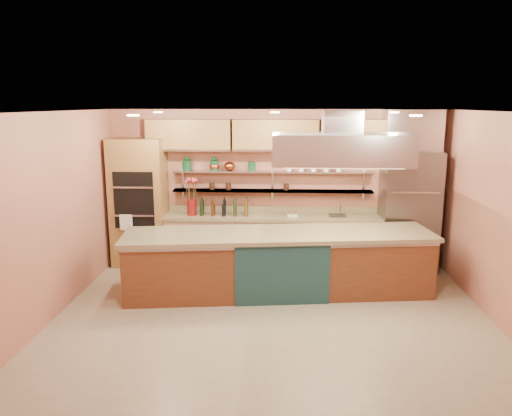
# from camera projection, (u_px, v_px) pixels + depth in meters

# --- Properties ---
(floor) EXTENTS (6.00, 5.00, 0.02)m
(floor) POSITION_uv_depth(u_px,v_px,m) (272.00, 315.00, 6.99)
(floor) COLOR gray
(floor) RESTS_ON ground
(ceiling) EXTENTS (6.00, 5.00, 0.02)m
(ceiling) POSITION_uv_depth(u_px,v_px,m) (274.00, 112.00, 6.41)
(ceiling) COLOR black
(ceiling) RESTS_ON wall_back
(wall_back) EXTENTS (6.00, 0.04, 2.80)m
(wall_back) POSITION_uv_depth(u_px,v_px,m) (275.00, 187.00, 9.14)
(wall_back) COLOR #B16B53
(wall_back) RESTS_ON floor
(wall_front) EXTENTS (6.00, 0.04, 2.80)m
(wall_front) POSITION_uv_depth(u_px,v_px,m) (268.00, 283.00, 4.26)
(wall_front) COLOR #B16B53
(wall_front) RESTS_ON floor
(wall_left) EXTENTS (0.04, 5.00, 2.80)m
(wall_left) POSITION_uv_depth(u_px,v_px,m) (55.00, 215.00, 6.85)
(wall_left) COLOR #B16B53
(wall_left) RESTS_ON floor
(wall_right) EXTENTS (0.04, 5.00, 2.80)m
(wall_right) POSITION_uv_depth(u_px,v_px,m) (501.00, 220.00, 6.55)
(wall_right) COLOR #B16B53
(wall_right) RESTS_ON floor
(oven_stack) EXTENTS (0.95, 0.64, 2.30)m
(oven_stack) POSITION_uv_depth(u_px,v_px,m) (139.00, 202.00, 9.00)
(oven_stack) COLOR olive
(oven_stack) RESTS_ON floor
(refrigerator) EXTENTS (0.95, 0.72, 2.10)m
(refrigerator) POSITION_uv_depth(u_px,v_px,m) (409.00, 211.00, 8.75)
(refrigerator) COLOR slate
(refrigerator) RESTS_ON floor
(back_counter) EXTENTS (3.84, 0.64, 0.93)m
(back_counter) POSITION_uv_depth(u_px,v_px,m) (272.00, 240.00, 9.04)
(back_counter) COLOR tan
(back_counter) RESTS_ON floor
(wall_shelf_lower) EXTENTS (3.60, 0.26, 0.03)m
(wall_shelf_lower) POSITION_uv_depth(u_px,v_px,m) (272.00, 191.00, 9.03)
(wall_shelf_lower) COLOR #B2B5B9
(wall_shelf_lower) RESTS_ON wall_back
(wall_shelf_upper) EXTENTS (3.60, 0.26, 0.03)m
(wall_shelf_upper) POSITION_uv_depth(u_px,v_px,m) (272.00, 172.00, 8.96)
(wall_shelf_upper) COLOR #B2B5B9
(wall_shelf_upper) RESTS_ON wall_back
(upper_cabinets) EXTENTS (4.60, 0.36, 0.55)m
(upper_cabinets) POSITION_uv_depth(u_px,v_px,m) (275.00, 135.00, 8.77)
(upper_cabinets) COLOR olive
(upper_cabinets) RESTS_ON wall_back
(range_hood) EXTENTS (2.00, 1.00, 0.45)m
(range_hood) POSITION_uv_depth(u_px,v_px,m) (341.00, 149.00, 7.32)
(range_hood) COLOR #B2B5B9
(range_hood) RESTS_ON ceiling
(ceiling_downlights) EXTENTS (4.00, 2.80, 0.02)m
(ceiling_downlights) POSITION_uv_depth(u_px,v_px,m) (274.00, 114.00, 6.61)
(ceiling_downlights) COLOR #FFE5A5
(ceiling_downlights) RESTS_ON ceiling
(island) EXTENTS (4.72, 1.57, 0.97)m
(island) POSITION_uv_depth(u_px,v_px,m) (279.00, 263.00, 7.72)
(island) COLOR brown
(island) RESTS_ON floor
(flower_vase) EXTENTS (0.21, 0.21, 0.30)m
(flower_vase) POSITION_uv_depth(u_px,v_px,m) (192.00, 207.00, 8.94)
(flower_vase) COLOR maroon
(flower_vase) RESTS_ON back_counter
(oil_bottle_cluster) EXTENTS (0.95, 0.54, 0.29)m
(oil_bottle_cluster) POSITION_uv_depth(u_px,v_px,m) (224.00, 208.00, 8.91)
(oil_bottle_cluster) COLOR black
(oil_bottle_cluster) RESTS_ON back_counter
(kitchen_scale) EXTENTS (0.21, 0.19, 0.10)m
(kitchen_scale) POSITION_uv_depth(u_px,v_px,m) (292.00, 214.00, 8.87)
(kitchen_scale) COLOR silver
(kitchen_scale) RESTS_ON back_counter
(bar_faucet) EXTENTS (0.03, 0.03, 0.20)m
(bar_faucet) POSITION_uv_depth(u_px,v_px,m) (340.00, 210.00, 8.92)
(bar_faucet) COLOR silver
(bar_faucet) RESTS_ON back_counter
(copper_kettle) EXTENTS (0.26, 0.26, 0.16)m
(copper_kettle) POSITION_uv_depth(u_px,v_px,m) (230.00, 166.00, 8.97)
(copper_kettle) COLOR #BD542B
(copper_kettle) RESTS_ON wall_shelf_upper
(green_canister) EXTENTS (0.18, 0.18, 0.16)m
(green_canister) POSITION_uv_depth(u_px,v_px,m) (252.00, 166.00, 8.95)
(green_canister) COLOR #0E4120
(green_canister) RESTS_ON wall_shelf_upper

